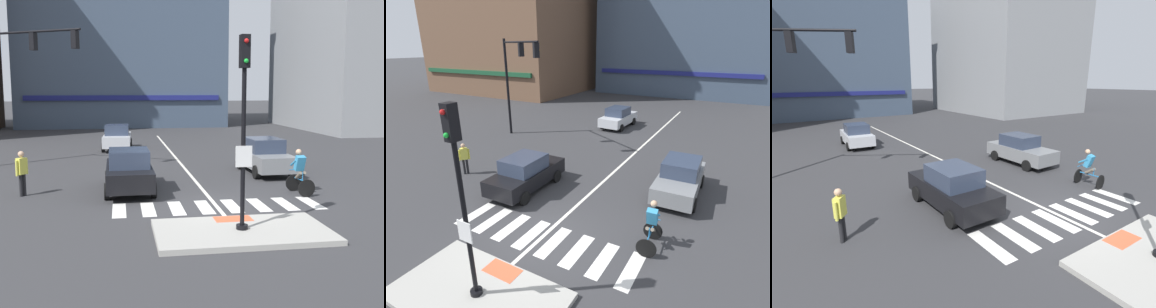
# 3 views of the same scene
# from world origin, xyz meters

# --- Properties ---
(ground_plane) EXTENTS (300.00, 300.00, 0.00)m
(ground_plane) POSITION_xyz_m (0.00, 0.00, 0.00)
(ground_plane) COLOR #333335
(traffic_island) EXTENTS (4.73, 2.66, 0.15)m
(traffic_island) POSITION_xyz_m (0.00, -3.05, 0.07)
(traffic_island) COLOR #A3A099
(traffic_island) RESTS_ON ground
(tactile_pad_front) EXTENTS (1.10, 0.60, 0.01)m
(tactile_pad_front) POSITION_xyz_m (0.00, -2.06, 0.15)
(tactile_pad_front) COLOR #DB5B38
(tactile_pad_front) RESTS_ON traffic_island
(signal_pole) EXTENTS (0.44, 0.38, 5.12)m
(signal_pole) POSITION_xyz_m (0.00, -3.05, 3.23)
(signal_pole) COLOR black
(signal_pole) RESTS_ON traffic_island
(crosswalk_stripe_a) EXTENTS (0.44, 1.80, 0.01)m
(crosswalk_stripe_a) POSITION_xyz_m (-3.28, -0.05, 0.00)
(crosswalk_stripe_a) COLOR silver
(crosswalk_stripe_a) RESTS_ON ground
(crosswalk_stripe_b) EXTENTS (0.44, 1.80, 0.01)m
(crosswalk_stripe_b) POSITION_xyz_m (-2.34, -0.05, 0.00)
(crosswalk_stripe_b) COLOR silver
(crosswalk_stripe_b) RESTS_ON ground
(crosswalk_stripe_c) EXTENTS (0.44, 1.80, 0.01)m
(crosswalk_stripe_c) POSITION_xyz_m (-1.41, -0.05, 0.00)
(crosswalk_stripe_c) COLOR silver
(crosswalk_stripe_c) RESTS_ON ground
(crosswalk_stripe_d) EXTENTS (0.44, 1.80, 0.01)m
(crosswalk_stripe_d) POSITION_xyz_m (-0.47, -0.05, 0.00)
(crosswalk_stripe_d) COLOR silver
(crosswalk_stripe_d) RESTS_ON ground
(crosswalk_stripe_e) EXTENTS (0.44, 1.80, 0.01)m
(crosswalk_stripe_e) POSITION_xyz_m (0.47, -0.05, 0.00)
(crosswalk_stripe_e) COLOR silver
(crosswalk_stripe_e) RESTS_ON ground
(crosswalk_stripe_f) EXTENTS (0.44, 1.80, 0.01)m
(crosswalk_stripe_f) POSITION_xyz_m (1.41, -0.05, 0.00)
(crosswalk_stripe_f) COLOR silver
(crosswalk_stripe_f) RESTS_ON ground
(crosswalk_stripe_g) EXTENTS (0.44, 1.80, 0.01)m
(crosswalk_stripe_g) POSITION_xyz_m (2.34, -0.05, 0.00)
(crosswalk_stripe_g) COLOR silver
(crosswalk_stripe_g) RESTS_ON ground
(crosswalk_stripe_h) EXTENTS (0.44, 1.80, 0.01)m
(crosswalk_stripe_h) POSITION_xyz_m (3.28, -0.05, 0.00)
(crosswalk_stripe_h) COLOR silver
(crosswalk_stripe_h) RESTS_ON ground
(lane_centre_line) EXTENTS (0.14, 28.00, 0.01)m
(lane_centre_line) POSITION_xyz_m (-0.05, 10.00, 0.00)
(lane_centre_line) COLOR silver
(lane_centre_line) RESTS_ON ground
(traffic_light_mast) EXTENTS (5.12, 3.00, 6.81)m
(traffic_light_mast) POSITION_xyz_m (-8.29, 8.74, 4.76)
(traffic_light_mast) COLOR black
(traffic_light_mast) RESTS_ON ground
(building_corner_left) EXTENTS (22.10, 17.80, 18.53)m
(building_corner_left) POSITION_xyz_m (-2.72, 40.41, 9.28)
(building_corner_left) COLOR #3D4C60
(building_corner_left) RESTS_ON ground
(building_far_block) EXTENTS (20.58, 15.95, 22.61)m
(building_far_block) POSITION_xyz_m (-25.20, 28.50, 11.32)
(building_far_block) COLOR brown
(building_far_block) RESTS_ON ground
(car_black_westbound_near) EXTENTS (1.89, 4.12, 1.64)m
(car_black_westbound_near) POSITION_xyz_m (-2.89, 2.75, 0.81)
(car_black_westbound_near) COLOR black
(car_black_westbound_near) RESTS_ON ground
(car_silver_westbound_distant) EXTENTS (1.98, 4.17, 1.64)m
(car_silver_westbound_distant) POSITION_xyz_m (-3.37, 15.37, 0.81)
(car_silver_westbound_distant) COLOR silver
(car_silver_westbound_distant) RESTS_ON ground
(car_grey_eastbound_mid) EXTENTS (1.91, 4.14, 1.64)m
(car_grey_eastbound_mid) POSITION_xyz_m (3.47, 5.70, 0.81)
(car_grey_eastbound_mid) COLOR slate
(car_grey_eastbound_mid) RESTS_ON ground
(cyclist) EXTENTS (0.74, 1.13, 1.68)m
(cyclist) POSITION_xyz_m (3.42, 1.34, 0.87)
(cyclist) COLOR black
(cyclist) RESTS_ON ground
(pedestrian_at_curb_left) EXTENTS (0.39, 0.46, 1.67)m
(pedestrian_at_curb_left) POSITION_xyz_m (-6.78, 2.58, 0.98)
(pedestrian_at_curb_left) COLOR black
(pedestrian_at_curb_left) RESTS_ON ground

